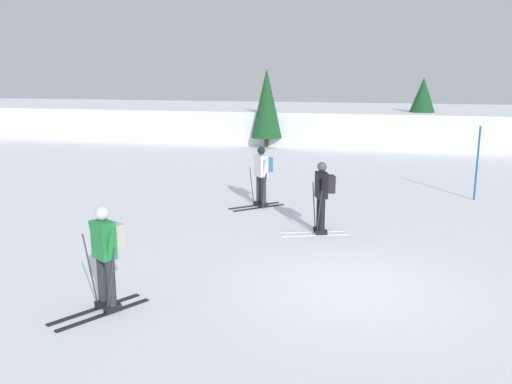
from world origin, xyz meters
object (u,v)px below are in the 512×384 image
(skier_white, at_px, (262,173))
(skier_green, at_px, (106,253))
(trail_marker_pole, at_px, (477,163))
(skier_black, at_px, (322,194))
(conifer_far_right, at_px, (267,103))
(conifer_far_left, at_px, (422,105))

(skier_white, relative_size, skier_green, 1.00)
(skier_white, height_order, trail_marker_pole, trail_marker_pole)
(skier_green, xyz_separation_m, skier_black, (2.81, 4.92, -0.00))
(skier_green, relative_size, conifer_far_right, 0.44)
(skier_black, relative_size, conifer_far_right, 0.44)
(skier_white, xyz_separation_m, skier_black, (1.95, -2.21, -0.00))
(skier_black, bearing_deg, skier_white, 131.40)
(skier_green, relative_size, skier_black, 1.00)
(skier_green, height_order, conifer_far_left, conifer_far_left)
(skier_green, relative_size, trail_marker_pole, 0.78)
(trail_marker_pole, relative_size, conifer_far_right, 0.56)
(skier_black, distance_m, conifer_far_right, 14.97)
(conifer_far_right, bearing_deg, conifer_far_left, 16.06)
(skier_green, height_order, trail_marker_pole, trail_marker_pole)
(skier_white, xyz_separation_m, trail_marker_pole, (5.99, 2.29, 0.15))
(trail_marker_pole, height_order, conifer_far_right, conifer_far_right)
(skier_green, distance_m, skier_black, 5.67)
(skier_black, bearing_deg, conifer_far_left, 79.24)
(skier_green, relative_size, conifer_far_left, 0.49)
(skier_black, height_order, trail_marker_pole, trail_marker_pole)
(conifer_far_left, bearing_deg, trail_marker_pole, -85.59)
(skier_black, height_order, conifer_far_right, conifer_far_right)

